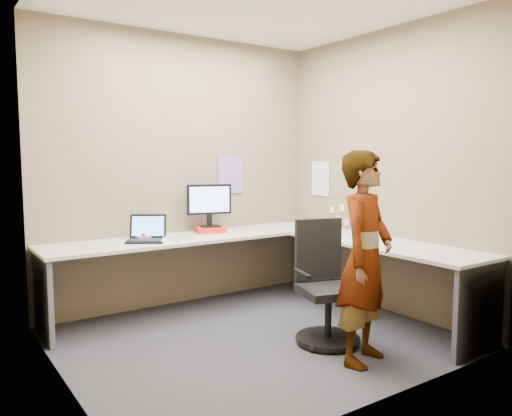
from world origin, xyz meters
TOP-DOWN VIEW (x-y plane):
  - ground at (0.00, 0.00)m, footprint 3.00×3.00m
  - wall_back at (0.00, 1.30)m, footprint 3.00×0.00m
  - wall_right at (1.50, 0.00)m, footprint 0.00×2.70m
  - wall_left at (-1.50, 0.00)m, footprint 0.00×2.70m
  - desk at (0.44, 0.39)m, footprint 2.98×2.58m
  - paper_ream at (0.19, 1.09)m, footprint 0.33×0.27m
  - monitor at (0.19, 1.10)m, footprint 0.45×0.18m
  - laptop at (-0.54, 0.96)m, footprint 0.42×0.41m
  - trackball_mouse at (-0.56, 0.99)m, footprint 0.12×0.08m
  - origami at (-0.45, 0.78)m, footprint 0.10×0.10m
  - stapler at (1.18, 0.52)m, footprint 0.15×0.10m
  - flower at (1.25, 0.11)m, footprint 0.07×0.07m
  - calendar_purple at (0.55, 1.29)m, footprint 0.30×0.01m
  - calendar_white at (1.49, 0.90)m, footprint 0.01×0.28m
  - sticky_note_a at (1.49, 0.55)m, footprint 0.01×0.07m
  - sticky_note_b at (1.49, 0.60)m, footprint 0.01×0.07m
  - sticky_note_c at (1.49, 0.48)m, footprint 0.01×0.07m
  - sticky_note_d at (1.49, 0.70)m, footprint 0.01×0.07m
  - office_chair at (0.43, -0.36)m, footprint 0.55×0.53m
  - person at (0.39, -0.82)m, footprint 0.66×0.55m

SIDE VIEW (x-z plane):
  - ground at x=0.00m, z-range 0.00..0.00m
  - office_chair at x=0.43m, z-range -0.09..0.88m
  - desk at x=0.44m, z-range 0.22..0.95m
  - trackball_mouse at x=-0.56m, z-range 0.72..0.79m
  - stapler at x=1.18m, z-range 0.73..0.78m
  - paper_ream at x=0.19m, z-range 0.73..0.79m
  - origami at x=-0.45m, z-range 0.73..0.79m
  - person at x=0.39m, z-range 0.00..1.54m
  - laptop at x=-0.54m, z-range 0.67..0.91m
  - sticky_note_c at x=1.49m, z-range 0.76..0.84m
  - sticky_note_b at x=1.49m, z-range 0.78..0.86m
  - flower at x=1.25m, z-range 0.77..0.98m
  - sticky_note_d at x=1.49m, z-range 0.88..0.96m
  - sticky_note_a at x=1.49m, z-range 0.91..0.99m
  - monitor at x=0.19m, z-range 0.83..1.25m
  - calendar_white at x=1.49m, z-range 1.06..1.44m
  - calendar_purple at x=0.55m, z-range 1.10..1.50m
  - wall_back at x=0.00m, z-range -0.15..2.85m
  - wall_right at x=1.50m, z-range 0.00..2.70m
  - wall_left at x=-1.50m, z-range 0.00..2.70m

